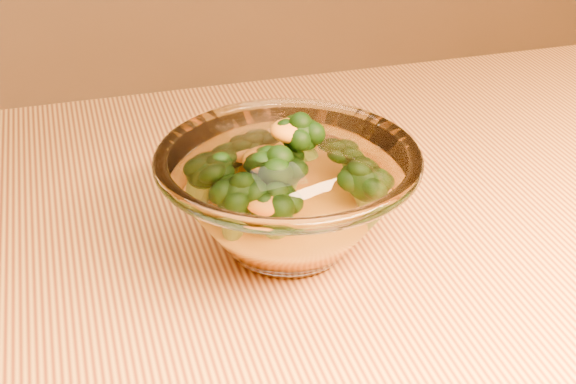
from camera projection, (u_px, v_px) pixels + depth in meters
The scene contains 3 objects.
glass_bowl at pixel (288, 197), 0.57m from camera, with size 0.19×0.19×0.08m.
cheese_sauce at pixel (288, 218), 0.58m from camera, with size 0.11×0.11×0.03m, color #FEA115.
broccoli_heap at pixel (278, 180), 0.56m from camera, with size 0.13×0.10×0.07m.
Camera 1 is at (-0.15, -0.38, 1.08)m, focal length 50.00 mm.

